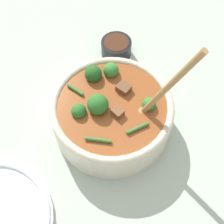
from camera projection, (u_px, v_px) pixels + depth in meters
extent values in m
plane|color=#ADBCAD|center=(112.00, 125.00, 0.72)|extent=(4.00, 4.00, 0.00)
cylinder|color=beige|center=(112.00, 116.00, 0.68)|extent=(0.26, 0.26, 0.08)
torus|color=beige|center=(112.00, 106.00, 0.65)|extent=(0.26, 0.26, 0.02)
cylinder|color=brown|center=(112.00, 112.00, 0.67)|extent=(0.24, 0.24, 0.05)
sphere|color=#2D6B28|center=(79.00, 113.00, 0.63)|extent=(0.03, 0.03, 0.03)
cylinder|color=#6B9956|center=(80.00, 119.00, 0.65)|extent=(0.01, 0.01, 0.01)
sphere|color=#387F33|center=(149.00, 104.00, 0.64)|extent=(0.03, 0.03, 0.03)
cylinder|color=#6B9956|center=(148.00, 109.00, 0.65)|extent=(0.01, 0.01, 0.01)
sphere|color=#235B23|center=(93.00, 74.00, 0.67)|extent=(0.04, 0.04, 0.04)
cylinder|color=#6B9956|center=(94.00, 81.00, 0.70)|extent=(0.01, 0.01, 0.02)
sphere|color=#2D6B28|center=(98.00, 104.00, 0.63)|extent=(0.04, 0.04, 0.04)
cylinder|color=#6B9956|center=(98.00, 112.00, 0.65)|extent=(0.02, 0.02, 0.02)
sphere|color=#387F33|center=(111.00, 70.00, 0.68)|extent=(0.03, 0.03, 0.03)
cylinder|color=#6B9956|center=(111.00, 77.00, 0.70)|extent=(0.01, 0.01, 0.02)
cube|color=brown|center=(118.00, 112.00, 0.63)|extent=(0.03, 0.03, 0.02)
cube|color=brown|center=(124.00, 89.00, 0.66)|extent=(0.04, 0.04, 0.02)
cylinder|color=#3D7533|center=(138.00, 128.00, 0.61)|extent=(0.05, 0.02, 0.01)
cylinder|color=#3D7533|center=(98.00, 140.00, 0.60)|extent=(0.05, 0.03, 0.01)
cylinder|color=#3D7533|center=(75.00, 90.00, 0.66)|extent=(0.03, 0.04, 0.01)
ellipsoid|color=#A87A47|center=(143.00, 111.00, 0.64)|extent=(0.04, 0.03, 0.01)
cylinder|color=#A87A47|center=(169.00, 86.00, 0.55)|extent=(0.08, 0.05, 0.20)
cylinder|color=black|center=(116.00, 48.00, 0.81)|extent=(0.08, 0.08, 0.04)
cylinder|color=#472819|center=(116.00, 44.00, 0.80)|extent=(0.06, 0.06, 0.02)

